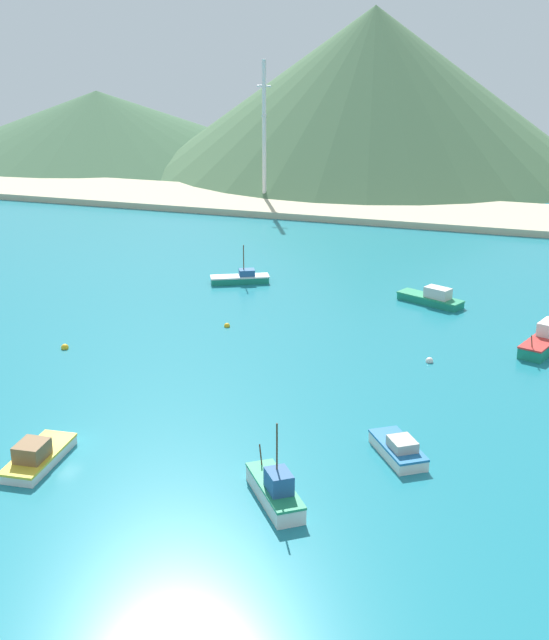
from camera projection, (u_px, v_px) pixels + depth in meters
name	position (u px, v px, depth m)	size (l,w,h in m)	color
ground	(196.00, 337.00, 104.53)	(260.00, 280.00, 0.50)	teal
fishing_boat_0	(399.00, 449.00, 75.34)	(6.07, 7.12, 2.00)	silver
fishing_boat_1	(37.00, 456.00, 74.05)	(3.75, 8.54, 2.39)	silver
fishing_boat_3	(432.00, 298.00, 115.37)	(9.23, 5.99, 2.42)	#198466
fishing_boat_4	(546.00, 340.00, 99.86)	(5.74, 10.12, 3.03)	#198466
fishing_boat_5	(241.00, 278.00, 124.62)	(8.41, 5.63, 5.49)	#198466
fishing_boat_7	(276.00, 490.00, 68.16)	(6.70, 7.91, 6.93)	silver
buoy_0	(65.00, 348.00, 100.07)	(0.85, 0.85, 0.85)	gold
buoy_1	(227.00, 326.00, 107.15)	(0.72, 0.72, 0.72)	gold
buoy_2	(429.00, 361.00, 96.18)	(0.81, 0.81, 0.81)	silver
beach_strip	(345.00, 207.00, 171.63)	(247.00, 24.00, 1.20)	#C6B793
hill_west	(98.00, 123.00, 237.88)	(96.04, 96.04, 16.96)	#3D6042
hill_central	(373.00, 88.00, 213.71)	(109.00, 109.00, 38.35)	#476B47
radio_tower	(264.00, 131.00, 173.62)	(2.80, 2.24, 27.99)	silver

